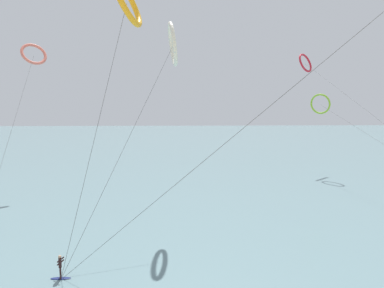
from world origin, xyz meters
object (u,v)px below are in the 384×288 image
kite_coral (34,54)px  kite_amber (127,1)px  surfer_navy (60,268)px  kite_lime (321,104)px  kite_crimson (306,63)px  kite_ivory (173,44)px

kite_coral → kite_amber: (16.93, -24.48, 0.21)m
kite_coral → kite_amber: kite_amber is taller
surfer_navy → kite_coral: size_ratio=0.08×
surfer_navy → kite_amber: size_ratio=0.08×
kite_amber → kite_lime: (28.06, 31.26, -7.26)m
kite_amber → kite_crimson: size_ratio=0.39×
kite_amber → kite_lime: kite_amber is taller
kite_lime → surfer_navy: bearing=93.6°
kite_amber → kite_crimson: kite_crimson is taller
surfer_navy → kite_ivory: 22.85m
kite_ivory → kite_lime: bearing=-53.1°
kite_crimson → surfer_navy: bearing=-167.4°
kite_lime → kite_crimson: kite_crimson is taller
kite_amber → kite_ivory: bearing=-6.8°
kite_crimson → kite_ivory: size_ratio=2.70×
kite_lime → kite_ivory: size_ratio=2.23×
surfer_navy → kite_lime: kite_lime is taller
kite_crimson → kite_ivory: bearing=-169.9°
kite_ivory → surfer_navy: bearing=144.9°
kite_coral → kite_crimson: kite_crimson is taller
kite_crimson → kite_ivory: 39.20m
kite_coral → kite_ivory: kite_coral is taller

